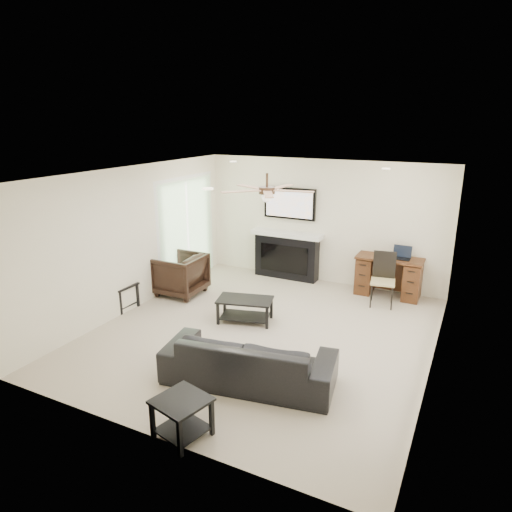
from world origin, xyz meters
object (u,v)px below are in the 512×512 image
object	(u,v)px
coffee_table	(245,310)
fireplace_unit	(287,234)
armchair	(180,274)
sofa	(249,360)
desk	(388,276)

from	to	relation	value
coffee_table	fireplace_unit	xyz separation A→B (m)	(-0.24, 2.33, 0.75)
armchair	fireplace_unit	bearing A→B (deg)	139.25
sofa	desk	xyz separation A→B (m)	(1.00, 3.86, 0.06)
armchair	sofa	bearing A→B (deg)	49.06
sofa	armchair	world-z (taller)	armchair
sofa	fireplace_unit	xyz separation A→B (m)	(-1.14, 3.93, 0.64)
coffee_table	fireplace_unit	distance (m)	2.46
armchair	desk	xyz separation A→B (m)	(3.60, 1.71, -0.02)
fireplace_unit	desk	bearing A→B (deg)	-1.90
fireplace_unit	desk	distance (m)	2.21
fireplace_unit	desk	size ratio (longest dim) A/B	1.57
armchair	coffee_table	size ratio (longest dim) A/B	0.97
fireplace_unit	desk	xyz separation A→B (m)	(2.14, -0.07, -0.57)
armchair	fireplace_unit	distance (m)	2.37
coffee_table	desk	xyz separation A→B (m)	(1.90, 2.26, 0.18)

